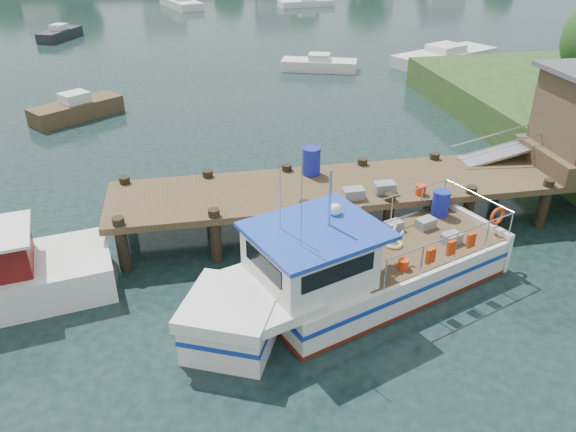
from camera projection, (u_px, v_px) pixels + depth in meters
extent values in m
plane|color=#172928|center=(310.00, 227.00, 17.45)|extent=(160.00, 160.00, 0.00)
cube|color=#4C3924|center=(375.00, 184.00, 17.16)|extent=(16.00, 3.00, 0.20)
cylinder|color=black|center=(123.00, 249.00, 15.11)|extent=(0.32, 0.32, 1.90)
cylinder|color=black|center=(128.00, 205.00, 17.35)|extent=(0.32, 0.32, 1.90)
cylinder|color=black|center=(216.00, 240.00, 15.52)|extent=(0.32, 0.32, 1.90)
cylinder|color=black|center=(209.00, 198.00, 17.76)|extent=(0.32, 0.32, 1.90)
cylinder|color=black|center=(304.00, 231.00, 15.94)|extent=(0.32, 0.32, 1.90)
cylinder|color=black|center=(287.00, 192.00, 18.18)|extent=(0.32, 0.32, 1.90)
cylinder|color=black|center=(388.00, 223.00, 16.35)|extent=(0.32, 0.32, 1.90)
cylinder|color=black|center=(361.00, 185.00, 18.59)|extent=(0.32, 0.32, 1.90)
cylinder|color=black|center=(467.00, 215.00, 16.76)|extent=(0.32, 0.32, 1.90)
cylinder|color=black|center=(432.00, 179.00, 19.01)|extent=(0.32, 0.32, 1.90)
cylinder|color=black|center=(543.00, 208.00, 17.18)|extent=(0.32, 0.32, 1.90)
cylinder|color=black|center=(499.00, 174.00, 19.42)|extent=(0.32, 0.32, 1.90)
cylinder|color=black|center=(564.00, 168.00, 19.83)|extent=(0.32, 0.32, 1.90)
cube|color=#A5A8AD|center=(503.00, 152.00, 18.55)|extent=(3.34, 0.90, 0.79)
cylinder|color=silver|center=(512.00, 142.00, 17.96)|extent=(3.34, 0.05, 0.76)
cylinder|color=silver|center=(499.00, 133.00, 18.65)|extent=(3.34, 0.05, 0.76)
cube|color=slate|center=(353.00, 193.00, 16.01)|extent=(0.60, 0.40, 0.30)
cube|color=slate|center=(384.00, 188.00, 16.34)|extent=(0.60, 0.40, 0.30)
cylinder|color=red|center=(421.00, 190.00, 16.26)|extent=(0.30, 0.30, 0.28)
cylinder|color=#16209D|center=(311.00, 161.00, 17.38)|extent=(0.56, 0.56, 0.85)
cube|color=silver|center=(381.00, 271.00, 14.46)|extent=(6.93, 4.68, 0.99)
cube|color=silver|center=(231.00, 328.00, 12.49)|extent=(2.41, 2.41, 0.99)
cube|color=silver|center=(230.00, 305.00, 12.19)|extent=(2.61, 2.67, 0.30)
cube|color=silver|center=(264.00, 294.00, 12.60)|extent=(2.47, 2.89, 0.26)
cube|color=navy|center=(381.00, 267.00, 14.40)|extent=(7.02, 4.74, 0.12)
cube|color=navy|center=(231.00, 323.00, 12.43)|extent=(2.45, 2.45, 0.12)
cube|color=#5E190D|center=(379.00, 285.00, 14.67)|extent=(7.01, 4.73, 0.12)
cube|color=#4C3924|center=(413.00, 243.00, 14.69)|extent=(5.15, 3.80, 0.03)
cube|color=silver|center=(472.00, 234.00, 15.96)|extent=(1.07, 2.47, 1.16)
cube|color=silver|center=(309.00, 258.00, 12.89)|extent=(3.04, 2.94, 1.29)
cube|color=black|center=(339.00, 273.00, 11.93)|extent=(1.78, 0.70, 0.43)
cube|color=black|center=(284.00, 228.00, 13.61)|extent=(1.78, 0.70, 0.43)
cube|color=black|center=(263.00, 264.00, 12.21)|extent=(0.58, 1.46, 0.43)
cube|color=#1C3DB1|center=(316.00, 231.00, 12.64)|extent=(3.61, 3.36, 0.10)
cylinder|color=silver|center=(330.00, 198.00, 12.45)|extent=(0.09, 0.09, 1.37)
cylinder|color=silver|center=(302.00, 203.00, 11.49)|extent=(0.03, 0.03, 2.06)
cylinder|color=silver|center=(280.00, 188.00, 12.13)|extent=(0.03, 0.03, 2.06)
sphere|color=silver|center=(335.00, 209.00, 13.17)|extent=(0.40, 0.40, 0.31)
cylinder|color=silver|center=(454.00, 235.00, 13.48)|extent=(4.03, 1.55, 0.04)
cylinder|color=silver|center=(389.00, 197.00, 15.25)|extent=(4.03, 1.55, 0.04)
cylinder|color=silver|center=(479.00, 195.00, 15.36)|extent=(0.87, 2.22, 0.04)
cylinder|color=silver|center=(385.00, 275.00, 12.71)|extent=(0.05, 0.05, 0.81)
cylinder|color=silver|center=(325.00, 231.00, 14.48)|extent=(0.05, 0.05, 0.81)
cylinder|color=silver|center=(422.00, 261.00, 13.22)|extent=(0.05, 0.05, 0.81)
cylinder|color=silver|center=(360.00, 220.00, 14.99)|extent=(0.05, 0.05, 0.81)
cylinder|color=silver|center=(455.00, 248.00, 13.73)|extent=(0.05, 0.05, 0.81)
cylinder|color=silver|center=(392.00, 209.00, 15.51)|extent=(0.05, 0.05, 0.81)
cylinder|color=silver|center=(487.00, 236.00, 14.25)|extent=(0.05, 0.05, 0.81)
cylinder|color=silver|center=(421.00, 200.00, 16.02)|extent=(0.05, 0.05, 0.81)
cylinder|color=silver|center=(511.00, 227.00, 14.66)|extent=(0.05, 0.05, 0.81)
cylinder|color=silver|center=(444.00, 193.00, 16.43)|extent=(0.05, 0.05, 0.81)
cube|color=slate|center=(451.00, 238.00, 14.63)|extent=(0.60, 0.50, 0.27)
cube|color=slate|center=(426.00, 223.00, 15.34)|extent=(0.60, 0.50, 0.27)
cube|color=slate|center=(394.00, 226.00, 15.20)|extent=(0.56, 0.47, 0.27)
cylinder|color=#16209D|center=(441.00, 203.00, 15.88)|extent=(0.62, 0.62, 0.75)
cylinder|color=red|center=(403.00, 264.00, 13.58)|extent=(0.33, 0.33, 0.26)
torus|color=#BFB28C|center=(393.00, 244.00, 14.56)|extent=(0.62, 0.62, 0.10)
torus|color=red|center=(497.00, 216.00, 15.03)|extent=(0.53, 0.27, 0.53)
cube|color=red|center=(431.00, 256.00, 13.30)|extent=(0.26, 0.17, 0.39)
cube|color=red|center=(451.00, 248.00, 13.61)|extent=(0.26, 0.17, 0.39)
cube|color=red|center=(471.00, 240.00, 13.93)|extent=(0.26, 0.17, 0.39)
imported|color=silver|center=(375.00, 239.00, 13.43)|extent=(0.53, 0.64, 1.51)
cube|color=#4C3924|center=(77.00, 110.00, 26.44)|extent=(4.25, 3.69, 0.78)
cube|color=silver|center=(75.00, 98.00, 26.16)|extent=(1.56, 1.52, 0.50)
cube|color=silver|center=(306.00, 3.00, 57.56)|extent=(5.85, 2.72, 0.61)
cube|color=silver|center=(319.00, 65.00, 34.44)|extent=(4.82, 2.95, 0.64)
cube|color=silver|center=(319.00, 57.00, 34.21)|extent=(1.56, 1.45, 0.41)
cube|color=silver|center=(445.00, 57.00, 36.09)|extent=(7.75, 5.40, 0.74)
cube|color=silver|center=(446.00, 48.00, 35.82)|extent=(2.62, 2.48, 0.47)
cube|color=silver|center=(181.00, 4.00, 56.93)|extent=(4.34, 7.21, 0.74)
cube|color=black|center=(60.00, 34.00, 42.77)|extent=(2.98, 4.26, 0.71)
cube|color=silver|center=(59.00, 27.00, 42.51)|extent=(1.37, 1.44, 0.46)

